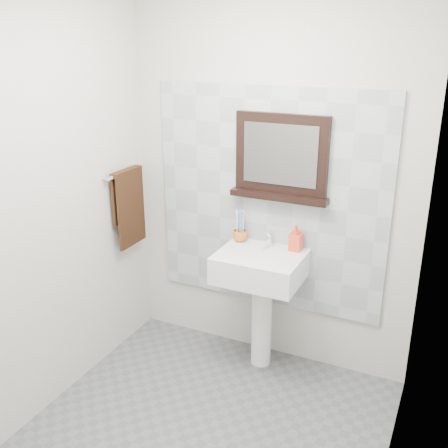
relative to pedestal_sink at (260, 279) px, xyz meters
The scene contains 13 objects.
floor 1.11m from the pedestal_sink, 92.59° to the right, with size 2.00×2.20×0.01m, color #5A5D5F.
back_wall 0.62m from the pedestal_sink, 99.89° to the left, with size 2.00×0.01×2.50m, color beige.
front_wall 2.06m from the pedestal_sink, 91.15° to the right, with size 2.00×0.01×2.50m, color beige.
left_wall 1.47m from the pedestal_sink, 139.96° to the right, with size 0.01×2.20×2.50m, color beige.
right_wall 1.42m from the pedestal_sink, 42.28° to the right, with size 0.01×2.20×2.50m, color beige.
splashback 0.52m from the pedestal_sink, 100.43° to the left, with size 1.60×0.02×1.50m, color #A7B1B5.
pedestal_sink is the anchor object (origin of this frame).
toothbrush_cup 0.33m from the pedestal_sink, 147.27° to the left, with size 0.10×0.10×0.08m, color orange.
toothbrushes 0.39m from the pedestal_sink, 146.80° to the left, with size 0.05×0.04×0.21m.
soap_dispenser 0.36m from the pedestal_sink, 37.74° to the left, with size 0.08×0.08×0.17m, color red.
framed_mirror 0.80m from the pedestal_sink, 75.10° to the left, with size 0.65×0.11×0.55m.
towel_bar 1.17m from the pedestal_sink, behind, with size 0.07×0.40×0.03m.
hand_towel 1.07m from the pedestal_sink, behind, with size 0.06×0.30×0.55m.
Camera 1 is at (1.16, -2.06, 2.20)m, focal length 42.00 mm.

